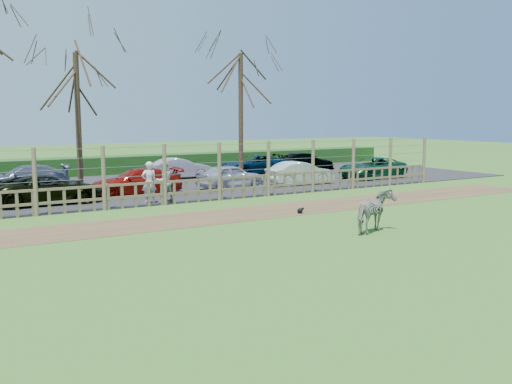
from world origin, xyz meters
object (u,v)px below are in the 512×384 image
car_3 (136,182)px  car_6 (372,168)px  car_4 (231,176)px  car_12 (253,165)px  tree_right (241,86)px  car_9 (25,178)px  car_2 (48,189)px  visitor_b (164,181)px  crow (300,211)px  car_5 (300,173)px  zebra (375,211)px  car_13 (305,162)px  visitor_a (149,182)px  car_11 (180,168)px  tree_mid (77,89)px

car_3 → car_6: same height
car_4 → car_12: 6.76m
car_4 → car_12: (4.39, 5.15, 0.00)m
tree_right → car_9: size_ratio=1.78×
car_2 → car_4: same height
visitor_b → car_3: visitor_b is taller
crow → car_2: car_2 is taller
visitor_b → car_2: size_ratio=0.40×
car_5 → car_4: bearing=86.1°
zebra → car_13: bearing=-51.3°
zebra → car_6: zebra is taller
crow → car_3: 8.61m
visitor_a → crow: bearing=132.8°
car_3 → tree_right: bearing=117.0°
car_3 → car_12: (9.16, 4.92, 0.00)m
tree_right → visitor_b: 9.67m
visitor_b → car_9: bearing=-74.2°
zebra → visitor_a: visitor_a is taller
car_4 → car_11: bearing=-0.5°
car_2 → tree_right: bearing=-73.9°
visitor_b → crow: visitor_b is taller
car_11 → car_3: bearing=144.1°
tree_right → car_9: (-11.12, 1.70, -4.60)m
zebra → car_2: (-7.53, 11.19, -0.04)m
visitor_a → car_2: (-3.60, 2.00, -0.26)m
car_4 → car_5: size_ratio=0.97×
zebra → car_11: size_ratio=0.44×
visitor_a → car_13: (13.61, 7.77, -0.26)m
car_5 → visitor_b: bearing=105.2°
tree_mid → car_9: tree_mid is taller
car_5 → car_6: bearing=-85.6°
tree_mid → car_4: bearing=-20.0°
visitor_a → car_4: (5.18, 2.44, -0.26)m
zebra → crow: 4.09m
zebra → crow: (0.04, 4.05, -0.57)m
car_4 → tree_right: bearing=-43.1°
car_12 → car_13: 4.05m
tree_right → visitor_b: bearing=-141.8°
visitor_b → tree_right: bearing=-157.4°
car_4 → car_12: same height
car_2 → car_6: bearing=-90.0°
visitor_b → car_13: 15.08m
visitor_b → car_4: 5.12m
car_2 → car_11: 10.07m
crow → car_13: 16.12m
car_5 → car_9: bearing=70.3°
car_12 → visitor_a: bearing=-54.6°
visitor_a → visitor_b: 0.66m
visitor_b → visitor_a: bearing=-12.3°
crow → tree_mid: bearing=118.8°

